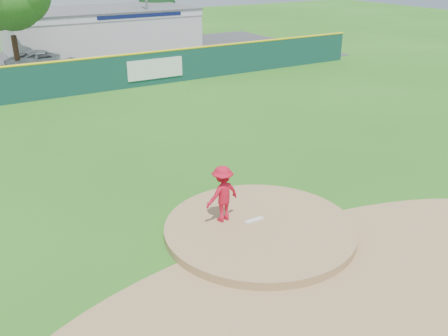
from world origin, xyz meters
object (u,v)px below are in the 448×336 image
pitcher (223,194)px  van (44,60)px  deciduous_tree (8,4)px  pool_building_grp (101,29)px

pitcher → van: pitcher is taller
deciduous_tree → pool_building_grp: bearing=41.2°
van → pitcher: bearing=163.9°
van → pool_building_grp: (6.16, 6.04, 0.97)m
pool_building_grp → deciduous_tree: 11.01m
van → deciduous_tree: bearing=102.7°
pitcher → pool_building_grp: 31.89m
pitcher → pool_building_grp: bearing=-111.4°
van → pool_building_grp: size_ratio=0.32×
pitcher → deciduous_tree: 24.45m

